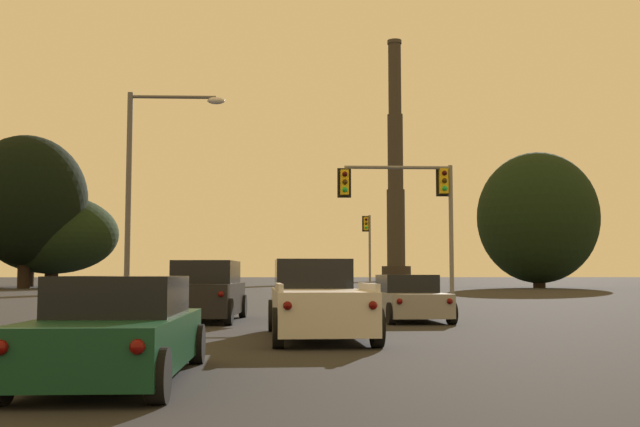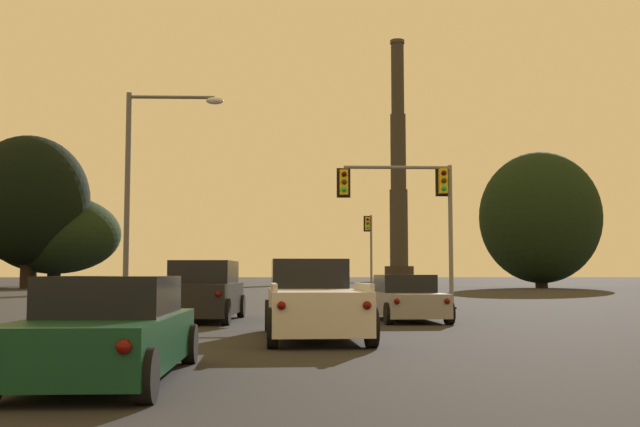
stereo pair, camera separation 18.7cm
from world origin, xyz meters
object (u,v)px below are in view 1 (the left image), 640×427
(sedan_right_lane_front, at_px, (408,299))
(street_lamp, at_px, (145,175))
(smokestack, at_px, (396,185))
(sedan_left_lane_third, at_px, (118,331))
(suv_left_lane_front, at_px, (206,292))
(traffic_light_overhead_right, at_px, (414,199))
(traffic_light_far_right, at_px, (368,242))
(pickup_truck_center_lane_second, at_px, (317,302))

(sedan_right_lane_front, distance_m, street_lamp, 10.51)
(smokestack, bearing_deg, sedan_left_lane_third, -99.71)
(suv_left_lane_front, distance_m, traffic_light_overhead_right, 11.38)
(traffic_light_far_right, distance_m, street_lamp, 33.78)
(suv_left_lane_front, height_order, pickup_truck_center_lane_second, suv_left_lane_front)
(sedan_right_lane_front, xyz_separation_m, smokestack, (17.50, 124.85, 18.51))
(suv_left_lane_front, height_order, sedan_left_lane_third, suv_left_lane_front)
(suv_left_lane_front, relative_size, street_lamp, 0.62)
(smokestack, bearing_deg, street_lamp, -102.28)
(sedan_right_lane_front, distance_m, traffic_light_far_right, 35.53)
(sedan_right_lane_front, relative_size, sedan_left_lane_third, 1.01)
(sedan_right_lane_front, relative_size, street_lamp, 0.60)
(sedan_right_lane_front, bearing_deg, pickup_truck_center_lane_second, -119.47)
(traffic_light_far_right, relative_size, smokestack, 0.12)
(pickup_truck_center_lane_second, relative_size, smokestack, 0.11)
(suv_left_lane_front, bearing_deg, pickup_truck_center_lane_second, -59.48)
(traffic_light_far_right, bearing_deg, sedan_left_lane_third, -100.06)
(smokestack, bearing_deg, suv_left_lane_front, -100.78)
(pickup_truck_center_lane_second, distance_m, street_lamp, 11.98)
(street_lamp, bearing_deg, suv_left_lane_front, -53.49)
(sedan_left_lane_third, xyz_separation_m, smokestack, (23.58, 137.79, 18.51))
(suv_left_lane_front, height_order, traffic_light_far_right, traffic_light_far_right)
(sedan_right_lane_front, xyz_separation_m, pickup_truck_center_lane_second, (-3.07, -6.09, 0.14))
(street_lamp, bearing_deg, pickup_truck_center_lane_second, -58.58)
(sedan_right_lane_front, height_order, traffic_light_far_right, traffic_light_far_right)
(pickup_truck_center_lane_second, bearing_deg, sedan_right_lane_front, 60.62)
(sedan_right_lane_front, bearing_deg, street_lamp, 155.86)
(sedan_left_lane_third, bearing_deg, smokestack, 79.76)
(sedan_right_lane_front, xyz_separation_m, traffic_light_far_right, (2.48, 35.29, 3.31))
(suv_left_lane_front, bearing_deg, traffic_light_overhead_right, 46.41)
(traffic_light_overhead_right, xyz_separation_m, traffic_light_far_right, (1.01, 27.86, -0.59))
(sedan_left_lane_third, distance_m, smokestack, 141.01)
(pickup_truck_center_lane_second, bearing_deg, smokestack, 78.42)
(pickup_truck_center_lane_second, height_order, smokestack, smokestack)
(suv_left_lane_front, xyz_separation_m, sedan_right_lane_front, (6.28, 0.06, -0.23))
(traffic_light_overhead_right, xyz_separation_m, street_lamp, (-10.38, -3.93, 0.43))
(suv_left_lane_front, bearing_deg, sedan_right_lane_front, 2.96)
(sedan_left_lane_third, relative_size, street_lamp, 0.59)
(sedan_left_lane_third, xyz_separation_m, traffic_light_far_right, (8.55, 48.22, 3.31))
(suv_left_lane_front, bearing_deg, street_lamp, 128.91)
(pickup_truck_center_lane_second, xyz_separation_m, traffic_light_overhead_right, (4.53, 13.51, 3.76))
(traffic_light_overhead_right, height_order, traffic_light_far_right, traffic_light_far_right)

